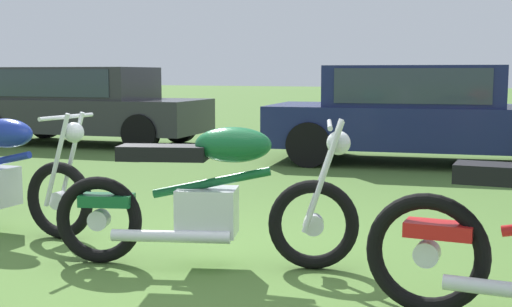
# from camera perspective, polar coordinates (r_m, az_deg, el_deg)

# --- Properties ---
(ground_plane) EXTENTS (120.00, 120.00, 0.00)m
(ground_plane) POSITION_cam_1_polar(r_m,az_deg,el_deg) (4.69, -2.91, -9.46)
(ground_plane) COLOR #476B2D
(motorcycle_green) EXTENTS (2.00, 1.01, 1.02)m
(motorcycle_green) POSITION_cam_1_polar(r_m,az_deg,el_deg) (4.55, -4.13, -3.69)
(motorcycle_green) COLOR black
(motorcycle_green) RESTS_ON ground
(car_charcoal) EXTENTS (4.61, 2.36, 1.43)m
(car_charcoal) POSITION_cam_1_polar(r_m,az_deg,el_deg) (12.90, -14.96, 4.48)
(car_charcoal) COLOR #2D2D33
(car_charcoal) RESTS_ON ground
(car_navy) EXTENTS (4.73, 2.65, 1.43)m
(car_navy) POSITION_cam_1_polar(r_m,az_deg,el_deg) (10.09, 13.73, 3.72)
(car_navy) COLOR #161E4C
(car_navy) RESTS_ON ground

